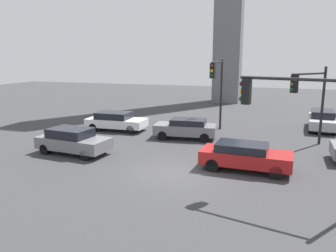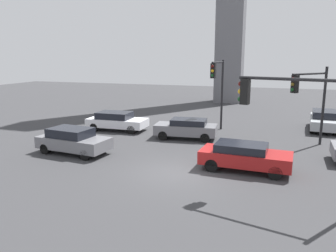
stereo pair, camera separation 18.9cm
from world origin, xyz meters
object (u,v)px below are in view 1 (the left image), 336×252
at_px(traffic_light_1, 309,92).
at_px(car_4, 322,120).
at_px(traffic_light_2, 217,81).
at_px(car_2, 116,121).
at_px(car_5, 73,141).
at_px(traffic_light_0, 300,109).
at_px(car_1, 186,128).
at_px(car_3, 245,156).

xyz_separation_m(traffic_light_1, car_4, (1.61, 5.79, -2.60)).
relative_size(traffic_light_2, car_2, 1.18).
height_order(traffic_light_2, car_5, traffic_light_2).
bearing_deg(car_5, traffic_light_0, -7.80).
height_order(car_1, car_2, car_2).
distance_m(car_1, car_5, 7.48).
bearing_deg(car_5, car_3, 6.85).
height_order(car_1, car_4, car_4).
height_order(traffic_light_1, car_4, traffic_light_1).
relative_size(car_2, car_5, 1.02).
relative_size(car_1, car_5, 0.98).
bearing_deg(traffic_light_1, traffic_light_0, 35.01).
bearing_deg(car_1, car_2, -14.48).
relative_size(traffic_light_0, car_4, 1.07).
xyz_separation_m(traffic_light_0, car_5, (-11.71, 2.93, -2.81)).
bearing_deg(car_2, traffic_light_2, 12.11).
distance_m(traffic_light_0, traffic_light_1, 8.52).
distance_m(car_1, car_4, 10.86).
distance_m(car_2, car_5, 6.28).
relative_size(car_1, car_3, 0.96).
bearing_deg(traffic_light_1, car_5, -24.84).
distance_m(car_4, car_5, 18.24).
bearing_deg(traffic_light_2, traffic_light_1, 73.90).
bearing_deg(car_2, car_5, -87.17).
xyz_separation_m(traffic_light_0, traffic_light_1, (0.98, 8.46, -0.20)).
height_order(traffic_light_0, car_5, traffic_light_0).
xyz_separation_m(car_1, car_4, (9.07, 5.97, 0.03)).
bearing_deg(traffic_light_0, car_3, -41.27).
relative_size(traffic_light_1, car_4, 1.04).
relative_size(traffic_light_0, car_2, 1.13).
distance_m(traffic_light_2, car_4, 8.73).
relative_size(traffic_light_1, traffic_light_2, 0.93).
height_order(traffic_light_0, car_3, traffic_light_0).
xyz_separation_m(car_2, car_3, (10.03, -6.16, -0.00)).
bearing_deg(car_2, traffic_light_0, -38.24).
xyz_separation_m(traffic_light_1, car_1, (-7.46, -0.18, -2.63)).
height_order(traffic_light_2, car_4, traffic_light_2).
xyz_separation_m(traffic_light_1, car_5, (-12.69, -5.53, -2.60)).
distance_m(traffic_light_0, car_3, 4.66).
height_order(car_4, car_5, car_5).
relative_size(traffic_light_0, car_3, 1.14).
height_order(car_2, car_3, car_2).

